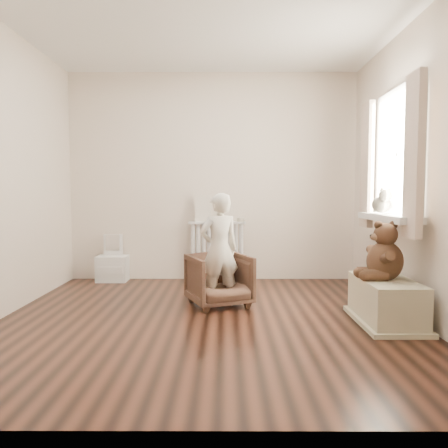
{
  "coord_description": "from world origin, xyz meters",
  "views": [
    {
      "loc": [
        0.16,
        -3.74,
        1.09
      ],
      "look_at": [
        0.15,
        0.45,
        0.8
      ],
      "focal_mm": 35.0,
      "sensor_mm": 36.0,
      "label": 1
    }
  ],
  "objects_px": {
    "toy_vanity": "(112,259)",
    "plush_cat": "(381,203)",
    "armchair": "(219,280)",
    "radiator": "(217,250)",
    "child": "(219,250)",
    "teddy_bear": "(385,244)",
    "toy_bench": "(386,300)"
  },
  "relations": [
    {
      "from": "radiator",
      "to": "teddy_bear",
      "type": "xyz_separation_m",
      "value": [
        1.45,
        -1.78,
        0.28
      ]
    },
    {
      "from": "armchair",
      "to": "child",
      "type": "bearing_deg",
      "value": -112.53
    },
    {
      "from": "toy_vanity",
      "to": "child",
      "type": "relative_size",
      "value": 0.54
    },
    {
      "from": "toy_vanity",
      "to": "toy_bench",
      "type": "relative_size",
      "value": 0.73
    },
    {
      "from": "radiator",
      "to": "child",
      "type": "height_order",
      "value": "child"
    },
    {
      "from": "plush_cat",
      "to": "child",
      "type": "bearing_deg",
      "value": -165.83
    },
    {
      "from": "toy_vanity",
      "to": "armchair",
      "type": "bearing_deg",
      "value": -41.63
    },
    {
      "from": "toy_bench",
      "to": "teddy_bear",
      "type": "bearing_deg",
      "value": 152.1
    },
    {
      "from": "toy_vanity",
      "to": "teddy_bear",
      "type": "bearing_deg",
      "value": -32.5
    },
    {
      "from": "toy_vanity",
      "to": "toy_bench",
      "type": "height_order",
      "value": "toy_vanity"
    },
    {
      "from": "armchair",
      "to": "plush_cat",
      "type": "xyz_separation_m",
      "value": [
        1.56,
        0.0,
        0.75
      ]
    },
    {
      "from": "teddy_bear",
      "to": "toy_vanity",
      "type": "bearing_deg",
      "value": 145.82
    },
    {
      "from": "toy_vanity",
      "to": "radiator",
      "type": "bearing_deg",
      "value": 1.32
    },
    {
      "from": "toy_bench",
      "to": "armchair",
      "type": "bearing_deg",
      "value": 158.39
    },
    {
      "from": "radiator",
      "to": "toy_vanity",
      "type": "bearing_deg",
      "value": -178.68
    },
    {
      "from": "toy_bench",
      "to": "plush_cat",
      "type": "distance_m",
      "value": 0.99
    },
    {
      "from": "child",
      "to": "teddy_bear",
      "type": "distance_m",
      "value": 1.49
    },
    {
      "from": "toy_vanity",
      "to": "child",
      "type": "distance_m",
      "value": 1.86
    },
    {
      "from": "armchair",
      "to": "child",
      "type": "xyz_separation_m",
      "value": [
        0.0,
        -0.05,
        0.3
      ]
    },
    {
      "from": "toy_bench",
      "to": "plush_cat",
      "type": "height_order",
      "value": "plush_cat"
    },
    {
      "from": "radiator",
      "to": "plush_cat",
      "type": "distance_m",
      "value": 2.11
    },
    {
      "from": "radiator",
      "to": "plush_cat",
      "type": "height_order",
      "value": "plush_cat"
    },
    {
      "from": "plush_cat",
      "to": "toy_bench",
      "type": "bearing_deg",
      "value": -91.69
    },
    {
      "from": "toy_vanity",
      "to": "plush_cat",
      "type": "distance_m",
      "value": 3.23
    },
    {
      "from": "radiator",
      "to": "child",
      "type": "relative_size",
      "value": 0.69
    },
    {
      "from": "plush_cat",
      "to": "armchair",
      "type": "bearing_deg",
      "value": -167.67
    },
    {
      "from": "teddy_bear",
      "to": "armchair",
      "type": "bearing_deg",
      "value": 156.79
    },
    {
      "from": "toy_vanity",
      "to": "child",
      "type": "bearing_deg",
      "value": -42.8
    },
    {
      "from": "toy_bench",
      "to": "plush_cat",
      "type": "relative_size",
      "value": 2.81
    },
    {
      "from": "radiator",
      "to": "plush_cat",
      "type": "relative_size",
      "value": 2.64
    },
    {
      "from": "toy_vanity",
      "to": "toy_bench",
      "type": "bearing_deg",
      "value": -32.48
    },
    {
      "from": "toy_vanity",
      "to": "armchair",
      "type": "xyz_separation_m",
      "value": [
        1.35,
        -1.2,
        -0.02
      ]
    }
  ]
}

